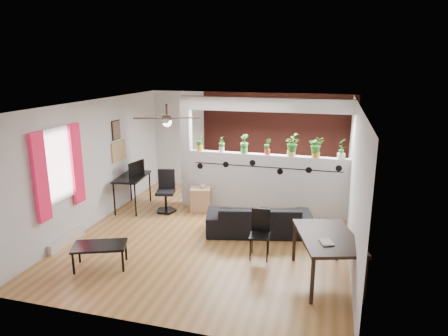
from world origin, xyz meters
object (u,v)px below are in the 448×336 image
at_px(ceiling_fan, 167,119).
at_px(potted_plant_6, 342,148).
at_px(potted_plant_3, 267,146).
at_px(office_chair, 166,194).
at_px(computer_desk, 132,179).
at_px(coffee_table, 100,247).
at_px(potted_plant_4, 292,144).
at_px(folding_chair, 260,229).
at_px(dining_table, 328,240).
at_px(cube_shelf, 201,199).
at_px(potted_plant_1, 222,144).
at_px(potted_plant_5, 316,146).
at_px(sofa, 259,219).
at_px(cup, 202,186).
at_px(potted_plant_2, 244,143).
at_px(potted_plant_0, 200,142).

xyz_separation_m(ceiling_fan, potted_plant_6, (3.18, 1.80, -0.73)).
relative_size(potted_plant_3, office_chair, 0.39).
xyz_separation_m(computer_desk, coffee_table, (0.81, -2.70, -0.35)).
xyz_separation_m(potted_plant_4, folding_chair, (-0.27, -2.19, -1.10)).
bearing_deg(dining_table, cube_shelf, 140.28).
bearing_deg(potted_plant_3, computer_desk, -168.86).
bearing_deg(potted_plant_1, potted_plant_6, 0.00).
distance_m(potted_plant_1, potted_plant_5, 2.11).
distance_m(sofa, cube_shelf, 1.76).
xyz_separation_m(potted_plant_4, cup, (-1.95, -0.34, -1.00)).
bearing_deg(computer_desk, cup, 9.07).
height_order(potted_plant_1, sofa, potted_plant_1).
bearing_deg(potted_plant_3, potted_plant_2, 180.00).
distance_m(potted_plant_2, cup, 1.37).
bearing_deg(potted_plant_4, potted_plant_3, -180.00).
bearing_deg(sofa, potted_plant_1, -60.86).
bearing_deg(potted_plant_5, potted_plant_2, 180.00).
xyz_separation_m(cup, office_chair, (-0.80, -0.24, -0.18)).
bearing_deg(coffee_table, computer_desk, 106.67).
bearing_deg(cube_shelf, sofa, -43.55).
bearing_deg(sofa, office_chair, -28.87).
distance_m(cup, dining_table, 3.70).
xyz_separation_m(potted_plant_0, potted_plant_1, (0.53, -0.00, -0.02)).
distance_m(potted_plant_0, potted_plant_6, 3.16).
relative_size(potted_plant_0, potted_plant_4, 0.80).
bearing_deg(potted_plant_4, potted_plant_0, -180.00).
distance_m(potted_plant_3, coffee_table, 4.16).
bearing_deg(potted_plant_5, sofa, -129.22).
relative_size(potted_plant_2, cube_shelf, 0.78).
bearing_deg(sofa, computer_desk, -24.50).
relative_size(potted_plant_5, dining_table, 0.29).
bearing_deg(potted_plant_2, potted_plant_6, -0.00).
xyz_separation_m(ceiling_fan, potted_plant_3, (1.60, 1.80, -0.77)).
height_order(potted_plant_3, cube_shelf, potted_plant_3).
xyz_separation_m(potted_plant_1, coffee_table, (-1.19, -3.30, -1.18)).
xyz_separation_m(potted_plant_2, potted_plant_5, (1.58, -0.00, 0.01)).
xyz_separation_m(cube_shelf, coffee_table, (-0.77, -2.96, 0.09)).
xyz_separation_m(ceiling_fan, potted_plant_2, (1.07, 1.80, -0.74)).
relative_size(potted_plant_4, computer_desk, 0.42).
bearing_deg(potted_plant_0, sofa, -36.63).
relative_size(computer_desk, dining_table, 0.74).
relative_size(potted_plant_4, sofa, 0.24).
bearing_deg(potted_plant_1, potted_plant_4, 0.00).
bearing_deg(potted_plant_3, cup, -166.53).
bearing_deg(potted_plant_6, potted_plant_5, 180.00).
xyz_separation_m(ceiling_fan, dining_table, (3.00, -0.93, -1.64)).
bearing_deg(potted_plant_4, office_chair, -168.03).
bearing_deg(cup, potted_plant_3, 13.47).
bearing_deg(potted_plant_6, ceiling_fan, -150.49).
bearing_deg(cube_shelf, potted_plant_6, -7.29).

